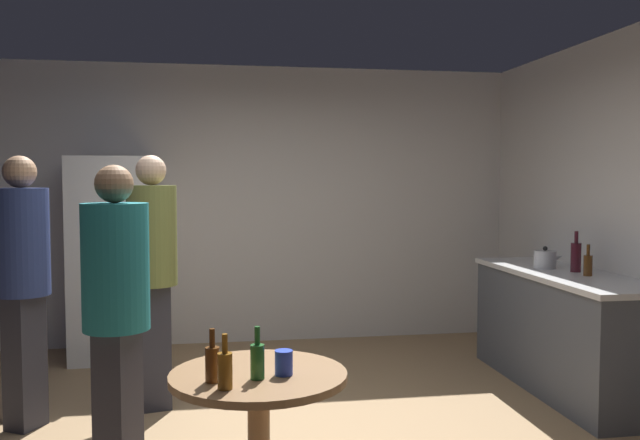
{
  "coord_description": "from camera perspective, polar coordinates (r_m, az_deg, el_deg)",
  "views": [
    {
      "loc": [
        -0.36,
        -3.88,
        1.6
      ],
      "look_at": [
        0.38,
        0.65,
        1.32
      ],
      "focal_mm": 37.09,
      "sensor_mm": 36.0,
      "label": 1
    }
  ],
  "objects": [
    {
      "name": "wall_back",
      "position": [
        6.53,
        -6.15,
        1.29
      ],
      "size": [
        5.32,
        0.06,
        2.7
      ],
      "primitive_type": "cube",
      "color": "silver",
      "rests_on": "ground_plane"
    },
    {
      "name": "refrigerator",
      "position": [
        6.18,
        -17.4,
        -3.15
      ],
      "size": [
        0.7,
        0.68,
        1.8
      ],
      "color": "white",
      "rests_on": "ground_plane"
    },
    {
      "name": "kitchen_counter",
      "position": [
        5.43,
        20.31,
        -8.92
      ],
      "size": [
        0.64,
        1.93,
        0.9
      ],
      "color": "#4C515B",
      "rests_on": "ground_plane"
    },
    {
      "name": "kettle",
      "position": [
        5.51,
        18.86,
        -3.23
      ],
      "size": [
        0.24,
        0.17,
        0.18
      ],
      "color": "#B2B2B7",
      "rests_on": "kitchen_counter"
    },
    {
      "name": "wine_bottle_on_counter",
      "position": [
        5.37,
        21.21,
        -2.95
      ],
      "size": [
        0.08,
        0.08,
        0.31
      ],
      "color": "#3F141E",
      "rests_on": "kitchen_counter"
    },
    {
      "name": "beer_bottle_on_counter",
      "position": [
        5.19,
        22.11,
        -3.57
      ],
      "size": [
        0.06,
        0.06,
        0.23
      ],
      "color": "#593314",
      "rests_on": "kitchen_counter"
    },
    {
      "name": "foreground_table",
      "position": [
        3.08,
        -5.32,
        -14.82
      ],
      "size": [
        0.8,
        0.8,
        0.73
      ],
      "color": "olive",
      "rests_on": "ground_plane"
    },
    {
      "name": "beer_bottle_amber",
      "position": [
        2.81,
        -8.2,
        -12.61
      ],
      "size": [
        0.06,
        0.06,
        0.23
      ],
      "color": "#8C5919",
      "rests_on": "foreground_table"
    },
    {
      "name": "beer_bottle_brown",
      "position": [
        2.92,
        -9.27,
        -12.05
      ],
      "size": [
        0.06,
        0.06,
        0.23
      ],
      "color": "#593314",
      "rests_on": "foreground_table"
    },
    {
      "name": "beer_bottle_green",
      "position": [
        2.93,
        -5.42,
        -11.93
      ],
      "size": [
        0.06,
        0.06,
        0.23
      ],
      "color": "#26662D",
      "rests_on": "foreground_table"
    },
    {
      "name": "plastic_cup_blue",
      "position": [
        2.99,
        -3.14,
        -12.19
      ],
      "size": [
        0.08,
        0.08,
        0.11
      ],
      "primitive_type": "cylinder",
      "color": "blue",
      "rests_on": "foreground_table"
    },
    {
      "name": "person_in_navy_shirt",
      "position": [
        4.62,
        -24.3,
        -3.9
      ],
      "size": [
        0.46,
        0.46,
        1.75
      ],
      "rotation": [
        0.0,
        0.0,
        -0.51
      ],
      "color": "#2D2D38",
      "rests_on": "ground_plane"
    },
    {
      "name": "person_in_teal_shirt",
      "position": [
        3.58,
        -17.17,
        -6.6
      ],
      "size": [
        0.45,
        0.45,
        1.67
      ],
      "rotation": [
        0.0,
        0.0,
        -0.42
      ],
      "color": "#2D2D38",
      "rests_on": "ground_plane"
    },
    {
      "name": "person_in_olive_shirt",
      "position": [
        4.71,
        -14.27,
        -3.45
      ],
      "size": [
        0.41,
        0.41,
        1.77
      ],
      "rotation": [
        0.0,
        0.0,
        -1.34
      ],
      "color": "#2D2D38",
      "rests_on": "ground_plane"
    }
  ]
}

